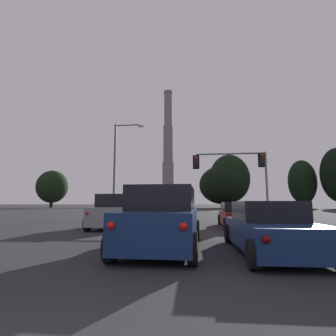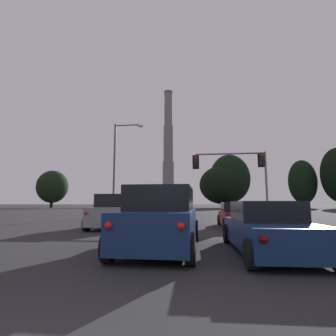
{
  "view_description": "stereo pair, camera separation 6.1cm",
  "coord_description": "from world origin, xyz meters",
  "px_view_note": "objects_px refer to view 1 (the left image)",
  "views": [
    {
      "loc": [
        1.23,
        -1.14,
        1.37
      ],
      "look_at": [
        -3.87,
        39.96,
        6.95
      ],
      "focal_mm": 28.0,
      "sensor_mm": 36.0,
      "label": 1
    },
    {
      "loc": [
        1.29,
        -1.14,
        1.37
      ],
      "look_at": [
        -3.87,
        39.96,
        6.95
      ],
      "focal_mm": 28.0,
      "sensor_mm": 36.0,
      "label": 2
    }
  ],
  "objects_px": {
    "traffic_light_overhead_right": "(240,167)",
    "street_lamp": "(119,160)",
    "smokestack": "(168,160)",
    "sedan_right_lane_front": "(238,216)",
    "suv_left_lane_front": "(118,212)",
    "suv_center_lane_second": "(164,219)",
    "sedan_right_lane_second": "(269,229)"
  },
  "relations": [
    {
      "from": "traffic_light_overhead_right",
      "to": "smokestack",
      "type": "height_order",
      "value": "smokestack"
    },
    {
      "from": "suv_center_lane_second",
      "to": "sedan_right_lane_front",
      "type": "height_order",
      "value": "suv_center_lane_second"
    },
    {
      "from": "suv_left_lane_front",
      "to": "sedan_right_lane_second",
      "type": "relative_size",
      "value": 1.03
    },
    {
      "from": "smokestack",
      "to": "sedan_right_lane_front",
      "type": "bearing_deg",
      "value": -80.64
    },
    {
      "from": "suv_left_lane_front",
      "to": "street_lamp",
      "type": "relative_size",
      "value": 0.54
    },
    {
      "from": "traffic_light_overhead_right",
      "to": "street_lamp",
      "type": "bearing_deg",
      "value": 171.67
    },
    {
      "from": "sedan_right_lane_front",
      "to": "suv_center_lane_second",
      "type": "bearing_deg",
      "value": -113.24
    },
    {
      "from": "suv_center_lane_second",
      "to": "traffic_light_overhead_right",
      "type": "height_order",
      "value": "traffic_light_overhead_right"
    },
    {
      "from": "suv_center_lane_second",
      "to": "traffic_light_overhead_right",
      "type": "relative_size",
      "value": 0.77
    },
    {
      "from": "sedan_right_lane_second",
      "to": "street_lamp",
      "type": "height_order",
      "value": "street_lamp"
    },
    {
      "from": "traffic_light_overhead_right",
      "to": "smokestack",
      "type": "distance_m",
      "value": 92.4
    },
    {
      "from": "suv_center_lane_second",
      "to": "sedan_right_lane_front",
      "type": "relative_size",
      "value": 1.04
    },
    {
      "from": "suv_left_lane_front",
      "to": "suv_center_lane_second",
      "type": "relative_size",
      "value": 1.0
    },
    {
      "from": "sedan_right_lane_front",
      "to": "street_lamp",
      "type": "xyz_separation_m",
      "value": [
        -9.95,
        8.77,
        4.89
      ]
    },
    {
      "from": "suv_left_lane_front",
      "to": "sedan_right_lane_front",
      "type": "relative_size",
      "value": 1.04
    },
    {
      "from": "sedan_right_lane_second",
      "to": "sedan_right_lane_front",
      "type": "distance_m",
      "value": 7.85
    },
    {
      "from": "suv_left_lane_front",
      "to": "traffic_light_overhead_right",
      "type": "distance_m",
      "value": 12.0
    },
    {
      "from": "sedan_right_lane_front",
      "to": "street_lamp",
      "type": "distance_m",
      "value": 14.14
    },
    {
      "from": "sedan_right_lane_front",
      "to": "traffic_light_overhead_right",
      "type": "height_order",
      "value": "traffic_light_overhead_right"
    },
    {
      "from": "suv_left_lane_front",
      "to": "smokestack",
      "type": "bearing_deg",
      "value": 94.84
    },
    {
      "from": "suv_center_lane_second",
      "to": "sedan_right_lane_front",
      "type": "distance_m",
      "value": 8.28
    },
    {
      "from": "traffic_light_overhead_right",
      "to": "street_lamp",
      "type": "xyz_separation_m",
      "value": [
        -11.27,
        1.65,
        1.15
      ]
    },
    {
      "from": "suv_center_lane_second",
      "to": "smokestack",
      "type": "relative_size",
      "value": 0.1
    },
    {
      "from": "suv_left_lane_front",
      "to": "sedan_right_lane_front",
      "type": "xyz_separation_m",
      "value": [
        6.75,
        1.04,
        -0.23
      ]
    },
    {
      "from": "suv_center_lane_second",
      "to": "traffic_light_overhead_right",
      "type": "distance_m",
      "value": 15.82
    },
    {
      "from": "smokestack",
      "to": "street_lamp",
      "type": "bearing_deg",
      "value": -86.11
    },
    {
      "from": "traffic_light_overhead_right",
      "to": "street_lamp",
      "type": "height_order",
      "value": "street_lamp"
    },
    {
      "from": "sedan_right_lane_second",
      "to": "street_lamp",
      "type": "bearing_deg",
      "value": 118.42
    },
    {
      "from": "street_lamp",
      "to": "smokestack",
      "type": "distance_m",
      "value": 89.15
    },
    {
      "from": "traffic_light_overhead_right",
      "to": "street_lamp",
      "type": "relative_size",
      "value": 0.69
    },
    {
      "from": "traffic_light_overhead_right",
      "to": "street_lamp",
      "type": "distance_m",
      "value": 11.44
    },
    {
      "from": "traffic_light_overhead_right",
      "to": "suv_center_lane_second",
      "type": "bearing_deg",
      "value": -107.1
    }
  ]
}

